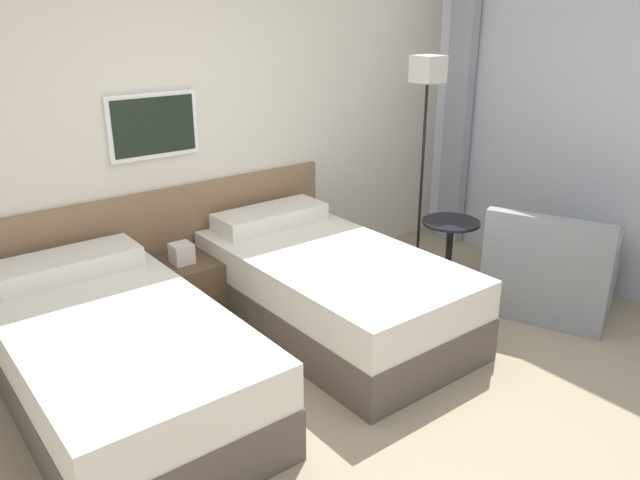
{
  "coord_description": "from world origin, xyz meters",
  "views": [
    {
      "loc": [
        -2.11,
        -1.99,
        2.11
      ],
      "look_at": [
        0.19,
        0.96,
        0.7
      ],
      "focal_mm": 35.0,
      "sensor_mm": 36.0,
      "label": 1
    }
  ],
  "objects_px": {
    "armchair": "(550,274)",
    "floor_lamp": "(427,96)",
    "bed_near_door": "(119,360)",
    "bed_near_window": "(331,289)",
    "side_table": "(449,243)",
    "nightstand": "(185,290)"
  },
  "relations": [
    {
      "from": "nightstand",
      "to": "side_table",
      "type": "height_order",
      "value": "side_table"
    },
    {
      "from": "armchair",
      "to": "bed_near_door",
      "type": "bearing_deg",
      "value": 53.71
    },
    {
      "from": "nightstand",
      "to": "armchair",
      "type": "distance_m",
      "value": 2.66
    },
    {
      "from": "bed_near_door",
      "to": "armchair",
      "type": "xyz_separation_m",
      "value": [
        2.96,
        -0.76,
        -0.02
      ]
    },
    {
      "from": "side_table",
      "to": "armchair",
      "type": "height_order",
      "value": "armchair"
    },
    {
      "from": "side_table",
      "to": "armchair",
      "type": "relative_size",
      "value": 0.55
    },
    {
      "from": "armchair",
      "to": "floor_lamp",
      "type": "bearing_deg",
      "value": -16.04
    },
    {
      "from": "floor_lamp",
      "to": "armchair",
      "type": "distance_m",
      "value": 1.68
    },
    {
      "from": "side_table",
      "to": "bed_near_door",
      "type": "bearing_deg",
      "value": 176.89
    },
    {
      "from": "bed_near_window",
      "to": "side_table",
      "type": "relative_size",
      "value": 3.32
    },
    {
      "from": "bed_near_door",
      "to": "nightstand",
      "type": "distance_m",
      "value": 1.03
    },
    {
      "from": "side_table",
      "to": "bed_near_window",
      "type": "bearing_deg",
      "value": 172.49
    },
    {
      "from": "floor_lamp",
      "to": "side_table",
      "type": "height_order",
      "value": "floor_lamp"
    },
    {
      "from": "bed_near_door",
      "to": "floor_lamp",
      "type": "xyz_separation_m",
      "value": [
        2.84,
        0.44,
        1.14
      ]
    },
    {
      "from": "floor_lamp",
      "to": "bed_near_window",
      "type": "bearing_deg",
      "value": -161.63
    },
    {
      "from": "bed_near_door",
      "to": "nightstand",
      "type": "relative_size",
      "value": 3.4
    },
    {
      "from": "nightstand",
      "to": "side_table",
      "type": "relative_size",
      "value": 0.98
    },
    {
      "from": "floor_lamp",
      "to": "armchair",
      "type": "bearing_deg",
      "value": -84.2
    },
    {
      "from": "nightstand",
      "to": "floor_lamp",
      "type": "bearing_deg",
      "value": -7.25
    },
    {
      "from": "bed_near_door",
      "to": "armchair",
      "type": "height_order",
      "value": "armchair"
    },
    {
      "from": "bed_near_door",
      "to": "side_table",
      "type": "relative_size",
      "value": 3.32
    },
    {
      "from": "side_table",
      "to": "nightstand",
      "type": "bearing_deg",
      "value": 154.78
    }
  ]
}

